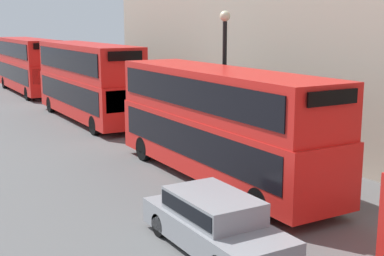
{
  "coord_description": "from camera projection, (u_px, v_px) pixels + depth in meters",
  "views": [
    {
      "loc": [
        -8.77,
        4.23,
        5.75
      ],
      "look_at": [
        0.48,
        20.1,
        2.08
      ],
      "focal_mm": 50.0,
      "sensor_mm": 36.0,
      "label": 1
    }
  ],
  "objects": [
    {
      "name": "street_lamp",
      "position": [
        224.0,
        68.0,
        22.23
      ],
      "size": [
        0.44,
        0.44,
        6.18
      ],
      "color": "black",
      "rests_on": "ground"
    },
    {
      "name": "car_hatchback",
      "position": [
        214.0,
        221.0,
        13.58
      ],
      "size": [
        1.84,
        4.71,
        1.45
      ],
      "color": "gray",
      "rests_on": "ground"
    },
    {
      "name": "bus_trailing",
      "position": [
        28.0,
        63.0,
        43.18
      ],
      "size": [
        2.59,
        11.5,
        4.38
      ],
      "color": "red",
      "rests_on": "ground"
    },
    {
      "name": "pedestrian",
      "position": [
        214.0,
        135.0,
        23.87
      ],
      "size": [
        0.36,
        0.36,
        1.66
      ],
      "color": "brown",
      "rests_on": "ground"
    },
    {
      "name": "bus_second_in_queue",
      "position": [
        219.0,
        120.0,
        19.25
      ],
      "size": [
        2.59,
        11.19,
        4.09
      ],
      "color": "red",
      "rests_on": "ground"
    },
    {
      "name": "bus_third_in_queue",
      "position": [
        88.0,
        79.0,
        31.04
      ],
      "size": [
        2.59,
        11.29,
        4.48
      ],
      "color": "red",
      "rests_on": "ground"
    }
  ]
}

